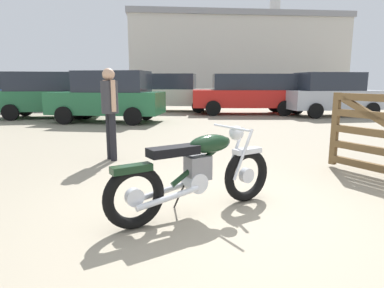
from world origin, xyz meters
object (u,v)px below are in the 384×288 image
at_px(dark_sedan_left, 249,93).
at_px(silver_sedan_mid, 47,94).
at_px(vintage_motorcycle, 198,173).
at_px(bystander, 110,104).
at_px(white_estate_far, 109,96).
at_px(red_hatchback_near, 332,94).
at_px(pale_sedan_back, 23,92).
at_px(blue_hatchback_right, 173,92).

bearing_deg(dark_sedan_left, silver_sedan_mid, 11.26).
relative_size(vintage_motorcycle, silver_sedan_mid, 0.47).
xyz_separation_m(bystander, white_estate_far, (-1.06, 5.91, -0.10)).
bearing_deg(silver_sedan_mid, red_hatchback_near, -5.65).
bearing_deg(silver_sedan_mid, bystander, -68.63).
height_order(pale_sedan_back, white_estate_far, same).
xyz_separation_m(silver_sedan_mid, blue_hatchback_right, (5.00, 2.71, 0.00)).
bearing_deg(red_hatchback_near, bystander, -140.70).
xyz_separation_m(vintage_motorcycle, blue_hatchback_right, (-0.12, 12.87, 0.47)).
bearing_deg(blue_hatchback_right, silver_sedan_mid, -142.23).
distance_m(vintage_motorcycle, silver_sedan_mid, 11.39).
xyz_separation_m(vintage_motorcycle, silver_sedan_mid, (-5.13, 10.16, 0.47)).
bearing_deg(white_estate_far, red_hatchback_near, -158.83).
relative_size(bystander, red_hatchback_near, 0.41).
distance_m(silver_sedan_mid, red_hatchback_near, 11.52).
bearing_deg(dark_sedan_left, red_hatchback_near, 164.53).
height_order(bystander, red_hatchback_near, red_hatchback_near).
distance_m(bystander, dark_sedan_left, 9.70).
bearing_deg(vintage_motorcycle, pale_sedan_back, 89.98).
xyz_separation_m(pale_sedan_back, blue_hatchback_right, (7.38, -0.83, 0.00)).
bearing_deg(white_estate_far, vintage_motorcycle, 117.34).
bearing_deg(vintage_motorcycle, silver_sedan_mid, 88.04).
height_order(bystander, silver_sedan_mid, silver_sedan_mid).
relative_size(bystander, blue_hatchback_right, 0.40).
relative_size(silver_sedan_mid, blue_hatchback_right, 0.98).
relative_size(bystander, dark_sedan_left, 0.34).
xyz_separation_m(bystander, pale_sedan_back, (-6.13, 11.06, -0.10)).
relative_size(silver_sedan_mid, pale_sedan_back, 0.99).
bearing_deg(pale_sedan_back, silver_sedan_mid, -62.79).
bearing_deg(blue_hatchback_right, white_estate_far, -108.81).
relative_size(blue_hatchback_right, dark_sedan_left, 0.85).
distance_m(pale_sedan_back, dark_sedan_left, 10.97).
relative_size(white_estate_far, blue_hatchback_right, 1.01).
height_order(red_hatchback_near, blue_hatchback_right, same).
xyz_separation_m(bystander, blue_hatchback_right, (1.25, 10.23, -0.10)).
distance_m(white_estate_far, blue_hatchback_right, 4.90).
relative_size(vintage_motorcycle, red_hatchback_near, 0.47).
relative_size(bystander, white_estate_far, 0.40).
height_order(red_hatchback_near, pale_sedan_back, same).
height_order(silver_sedan_mid, red_hatchback_near, same).
relative_size(pale_sedan_back, white_estate_far, 0.98).
xyz_separation_m(white_estate_far, dark_sedan_left, (5.61, 2.65, 0.02)).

